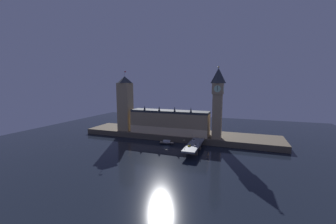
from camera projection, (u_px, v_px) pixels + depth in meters
ground_plane at (166, 147)px, 200.02m from camera, size 400.00×400.00×0.00m
embankment at (178, 135)px, 236.00m from camera, size 220.00×42.00×6.06m
parliament_hall at (169, 122)px, 228.19m from camera, size 87.31×19.65×31.03m
clock_tower at (218, 101)px, 203.48m from camera, size 11.05×11.16×71.69m
victoria_tower at (125, 103)px, 242.56m from camera, size 14.45×14.45×69.66m
bridge at (194, 146)px, 185.13m from camera, size 11.04×46.00×7.07m
car_northbound_lead at (194, 140)px, 194.57m from camera, size 2.06×4.32×1.59m
car_northbound_trail at (189, 145)px, 178.26m from camera, size 1.94×4.12×1.35m
car_southbound_lead at (195, 145)px, 179.16m from camera, size 1.89×4.42×1.49m
pedestrian_near_rail at (186, 146)px, 176.09m from camera, size 0.38×0.38×1.72m
pedestrian_mid_walk at (200, 143)px, 185.83m from camera, size 0.38×0.38×1.66m
street_lamp_near at (184, 143)px, 172.32m from camera, size 1.34×0.60×7.30m
street_lamp_mid at (200, 140)px, 182.59m from camera, size 1.34×0.60×6.44m
street_lamp_far at (192, 136)px, 199.88m from camera, size 1.34×0.60×6.04m
boat_upstream at (167, 143)px, 208.44m from camera, size 16.05×6.11×4.31m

